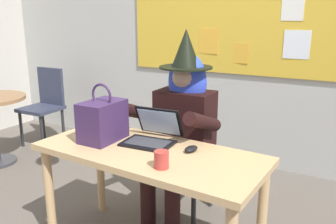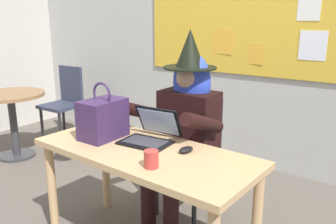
{
  "view_description": "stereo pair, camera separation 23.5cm",
  "coord_description": "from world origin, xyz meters",
  "views": [
    {
      "loc": [
        1.15,
        -1.58,
        1.5
      ],
      "look_at": [
        0.03,
        0.4,
        0.89
      ],
      "focal_mm": 37.7,
      "sensor_mm": 36.0,
      "label": 1
    },
    {
      "loc": [
        1.35,
        -1.46,
        1.5
      ],
      "look_at": [
        0.03,
        0.4,
        0.89
      ],
      "focal_mm": 37.7,
      "sensor_mm": 36.0,
      "label": 2
    }
  ],
  "objects": [
    {
      "name": "desk_main",
      "position": [
        0.06,
        0.1,
        0.62
      ],
      "size": [
        1.44,
        0.68,
        0.73
      ],
      "rotation": [
        0.0,
        0.0,
        -0.05
      ],
      "color": "tan",
      "rests_on": "ground"
    },
    {
      "name": "handbag",
      "position": [
        -0.3,
        0.12,
        0.86
      ],
      "size": [
        0.2,
        0.3,
        0.38
      ],
      "rotation": [
        0.0,
        0.0,
        0.25
      ],
      "color": "#38234C",
      "rests_on": "desk_main"
    },
    {
      "name": "chair_spare_by_window",
      "position": [
        -2.19,
        1.3,
        0.52
      ],
      "size": [
        0.43,
        0.43,
        0.92
      ],
      "rotation": [
        0.0,
        0.0,
        4.75
      ],
      "color": "#2D3347",
      "rests_on": "ground"
    },
    {
      "name": "computer_mouse",
      "position": [
        0.29,
        0.21,
        0.74
      ],
      "size": [
        0.08,
        0.11,
        0.03
      ],
      "primitive_type": "ellipsoid",
      "rotation": [
        0.0,
        0.0,
        -0.18
      ],
      "color": "black",
      "rests_on": "desk_main"
    },
    {
      "name": "wall_back_bulletin",
      "position": [
        -0.0,
        1.91,
        1.33
      ],
      "size": [
        6.42,
        1.99,
        2.64
      ],
      "color": "#B2B2AD",
      "rests_on": "ground"
    },
    {
      "name": "coffee_mug",
      "position": [
        0.26,
        -0.08,
        0.77
      ],
      "size": [
        0.08,
        0.08,
        0.09
      ],
      "primitive_type": "cylinder",
      "color": "#B23833",
      "rests_on": "desk_main"
    },
    {
      "name": "chair_at_desk",
      "position": [
        -0.0,
        0.77,
        0.51
      ],
      "size": [
        0.43,
        0.43,
        0.91
      ],
      "rotation": [
        0.0,
        0.0,
        -1.55
      ],
      "color": "#2D3347",
      "rests_on": "ground"
    },
    {
      "name": "laptop",
      "position": [
        -0.0,
        0.25,
        0.77
      ],
      "size": [
        0.34,
        0.35,
        0.21
      ],
      "rotation": [
        0.0,
        0.0,
        0.08
      ],
      "color": "black",
      "rests_on": "desk_main"
    },
    {
      "name": "person_costumed",
      "position": [
        -0.0,
        0.65,
        0.79
      ],
      "size": [
        0.59,
        0.66,
        1.43
      ],
      "rotation": [
        0.0,
        0.0,
        -1.56
      ],
      "color": "black",
      "rests_on": "ground"
    }
  ]
}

